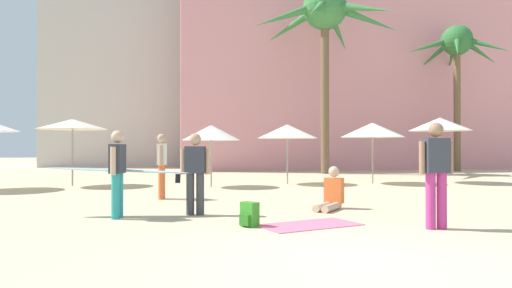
{
  "coord_description": "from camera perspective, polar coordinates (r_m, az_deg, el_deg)",
  "views": [
    {
      "loc": [
        -2.14,
        -5.0,
        1.36
      ],
      "look_at": [
        -0.38,
        5.49,
        1.44
      ],
      "focal_mm": 32.34,
      "sensor_mm": 36.0,
      "label": 1
    }
  ],
  "objects": [
    {
      "name": "ground",
      "position": [
        5.6,
        13.66,
        -14.43
      ],
      "size": [
        120.0,
        120.0,
        0.0
      ],
      "primitive_type": "plane",
      "color": "#C6B28C"
    },
    {
      "name": "hotel_pink",
      "position": [
        33.42,
        9.16,
        8.16
      ],
      "size": [
        21.01,
        10.93,
        12.68
      ],
      "primitive_type": "cube",
      "color": "pink",
      "rests_on": "ground"
    },
    {
      "name": "palm_tree_far_left",
      "position": [
        28.99,
        23.58,
        10.46
      ],
      "size": [
        5.59,
        4.89,
        8.29
      ],
      "color": "brown",
      "rests_on": "ground"
    },
    {
      "name": "palm_tree_left",
      "position": [
        24.97,
        8.57,
        15.2
      ],
      "size": [
        7.7,
        6.58,
        9.75
      ],
      "color": "brown",
      "rests_on": "ground"
    },
    {
      "name": "cafe_umbrella_0",
      "position": [
        15.89,
        -5.56,
        1.39
      ],
      "size": [
        2.0,
        2.0,
        2.12
      ],
      "color": "gray",
      "rests_on": "ground"
    },
    {
      "name": "cafe_umbrella_1",
      "position": [
        17.81,
        14.2,
        1.68
      ],
      "size": [
        2.39,
        2.39,
        2.28
      ],
      "color": "gray",
      "rests_on": "ground"
    },
    {
      "name": "cafe_umbrella_2",
      "position": [
        18.96,
        21.78,
        2.28
      ],
      "size": [
        2.32,
        2.32,
        2.49
      ],
      "color": "gray",
      "rests_on": "ground"
    },
    {
      "name": "cafe_umbrella_3",
      "position": [
        17.1,
        3.9,
        1.56
      ],
      "size": [
        2.23,
        2.23,
        2.21
      ],
      "color": "gray",
      "rests_on": "ground"
    },
    {
      "name": "cafe_umbrella_4",
      "position": [
        17.41,
        -21.74,
        2.28
      ],
      "size": [
        2.42,
        2.42,
        2.35
      ],
      "color": "gray",
      "rests_on": "ground"
    },
    {
      "name": "beach_towel",
      "position": [
        8.19,
        6.59,
        -9.91
      ],
      "size": [
        1.94,
        1.4,
        0.01
      ],
      "primitive_type": "cube",
      "rotation": [
        0.0,
        0.0,
        0.32
      ],
      "color": "#EF6684",
      "rests_on": "ground"
    },
    {
      "name": "backpack",
      "position": [
        7.98,
        -0.85,
        -8.75
      ],
      "size": [
        0.35,
        0.35,
        0.42
      ],
      "rotation": [
        0.0,
        0.0,
        3.79
      ],
      "color": "#348A25",
      "rests_on": "ground"
    },
    {
      "name": "person_mid_right",
      "position": [
        9.36,
        -16.66,
        -3.13
      ],
      "size": [
        2.93,
        0.97,
        1.68
      ],
      "rotation": [
        0.0,
        0.0,
        2.95
      ],
      "color": "teal",
      "rests_on": "ground"
    },
    {
      "name": "person_mid_left",
      "position": [
        9.35,
        -7.53,
        -3.24
      ],
      "size": [
        0.61,
        0.29,
        1.64
      ],
      "rotation": [
        0.0,
        0.0,
        1.39
      ],
      "color": "#3D3D42",
      "rests_on": "ground"
    },
    {
      "name": "person_mid_center",
      "position": [
        8.24,
        21.38,
        -3.05
      ],
      "size": [
        0.6,
        0.24,
        1.77
      ],
      "rotation": [
        0.0,
        0.0,
        1.56
      ],
      "color": "#B7337F",
      "rests_on": "ground"
    },
    {
      "name": "person_far_left",
      "position": [
        12.38,
        -11.57,
        -2.33
      ],
      "size": [
        0.25,
        0.61,
        1.72
      ],
      "rotation": [
        0.0,
        0.0,
        6.22
      ],
      "color": "orange",
      "rests_on": "ground"
    },
    {
      "name": "person_near_right",
      "position": [
        10.29,
        9.29,
        -6.19
      ],
      "size": [
        0.89,
        0.99,
        0.94
      ],
      "rotation": [
        0.0,
        0.0,
        4.04
      ],
      "color": "#D1A889",
      "rests_on": "ground"
    }
  ]
}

